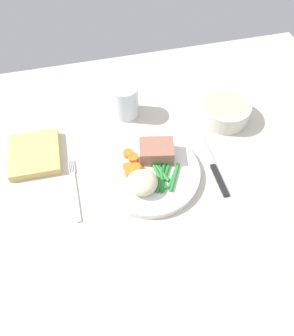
{
  "coord_description": "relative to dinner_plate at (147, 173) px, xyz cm",
  "views": [
    {
      "loc": [
        -10.92,
        -43.9,
        64.06
      ],
      "look_at": [
        -0.41,
        -0.89,
        4.6
      ],
      "focal_mm": 35.47,
      "sensor_mm": 36.0,
      "label": 1
    }
  ],
  "objects": [
    {
      "name": "dining_table",
      "position": [
        0.41,
        0.89,
        -1.8
      ],
      "size": [
        120.0,
        90.0,
        2.0
      ],
      "color": "beige",
      "rests_on": "ground"
    },
    {
      "name": "dinner_plate",
      "position": [
        0.0,
        0.0,
        0.0
      ],
      "size": [
        23.33,
        23.33,
        1.6
      ],
      "primitive_type": "cylinder",
      "color": "white",
      "rests_on": "dining_table"
    },
    {
      "name": "meat_portion",
      "position": [
        3.15,
        3.67,
        2.59
      ],
      "size": [
        8.81,
        7.3,
        3.59
      ],
      "primitive_type": "cube",
      "rotation": [
        0.0,
        0.0,
        -0.2
      ],
      "color": "#A86B56",
      "rests_on": "dinner_plate"
    },
    {
      "name": "mashed_potatoes",
      "position": [
        -2.1,
        -4.2,
        2.8
      ],
      "size": [
        6.73,
        6.51,
        4.0
      ],
      "primitive_type": "ellipsoid",
      "color": "beige",
      "rests_on": "dinner_plate"
    },
    {
      "name": "carrot_slices",
      "position": [
        -3.11,
        2.01,
        1.36
      ],
      "size": [
        4.19,
        7.87,
        1.26
      ],
      "color": "orange",
      "rests_on": "dinner_plate"
    },
    {
      "name": "green_beans",
      "position": [
        3.23,
        -2.32,
        1.19
      ],
      "size": [
        7.29,
        10.1,
        0.9
      ],
      "color": "#2D8C38",
      "rests_on": "dinner_plate"
    },
    {
      "name": "fork",
      "position": [
        -16.59,
        -0.26,
        -0.6
      ],
      "size": [
        1.44,
        16.6,
        0.4
      ],
      "rotation": [
        0.0,
        0.0,
        0.04
      ],
      "color": "silver",
      "rests_on": "dining_table"
    },
    {
      "name": "knife",
      "position": [
        15.53,
        -0.29,
        -0.6
      ],
      "size": [
        1.7,
        20.5,
        0.64
      ],
      "rotation": [
        0.0,
        0.0,
        0.04
      ],
      "color": "black",
      "rests_on": "dining_table"
    },
    {
      "name": "water_glass",
      "position": [
        -0.66,
        20.85,
        2.94
      ],
      "size": [
        6.83,
        6.83,
        8.78
      ],
      "color": "silver",
      "rests_on": "dining_table"
    },
    {
      "name": "salad_bowl",
      "position": [
        23.76,
        13.19,
        1.94
      ],
      "size": [
        12.87,
        12.87,
        4.86
      ],
      "color": "silver",
      "rests_on": "dining_table"
    },
    {
      "name": "napkin",
      "position": [
        -24.63,
        11.51,
        0.16
      ],
      "size": [
        11.95,
        13.26,
        1.92
      ],
      "primitive_type": "cube",
      "rotation": [
        0.0,
        0.0,
        -0.03
      ],
      "color": "#DBBC6B",
      "rests_on": "dining_table"
    }
  ]
}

